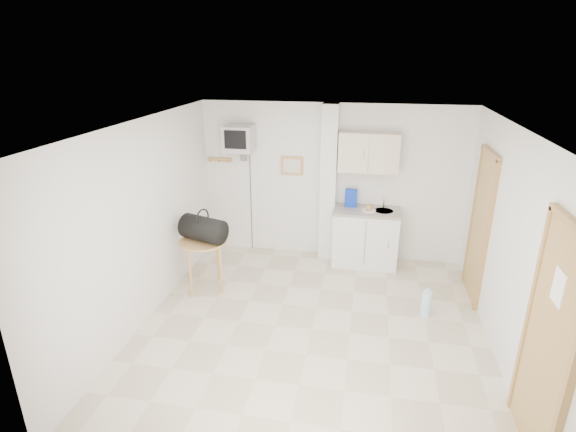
% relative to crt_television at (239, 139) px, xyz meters
% --- Properties ---
extents(ground, '(4.50, 4.50, 0.00)m').
position_rel_crt_television_xyz_m(ground, '(1.45, -2.02, -1.94)').
color(ground, beige).
rests_on(ground, ground).
extents(room_envelope, '(4.24, 4.54, 2.55)m').
position_rel_crt_television_xyz_m(room_envelope, '(1.69, -1.93, -0.40)').
color(room_envelope, white).
rests_on(room_envelope, ground).
extents(kitchenette, '(1.03, 0.58, 2.10)m').
position_rel_crt_television_xyz_m(kitchenette, '(2.02, -0.02, -1.13)').
color(kitchenette, white).
rests_on(kitchenette, ground).
extents(crt_television, '(0.44, 0.45, 2.15)m').
position_rel_crt_television_xyz_m(crt_television, '(0.00, 0.00, 0.00)').
color(crt_television, slate).
rests_on(crt_television, ground).
extents(round_table, '(0.67, 0.67, 0.75)m').
position_rel_crt_television_xyz_m(round_table, '(-0.20, -1.28, -1.28)').
color(round_table, tan).
rests_on(round_table, ground).
extents(duffel_bag, '(0.70, 0.53, 0.46)m').
position_rel_crt_television_xyz_m(duffel_bag, '(-0.18, -1.28, -1.01)').
color(duffel_bag, black).
rests_on(duffel_bag, round_table).
extents(water_bottle, '(0.13, 0.13, 0.39)m').
position_rel_crt_television_xyz_m(water_bottle, '(2.86, -1.44, -1.76)').
color(water_bottle, '#B6DEF6').
rests_on(water_bottle, ground).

